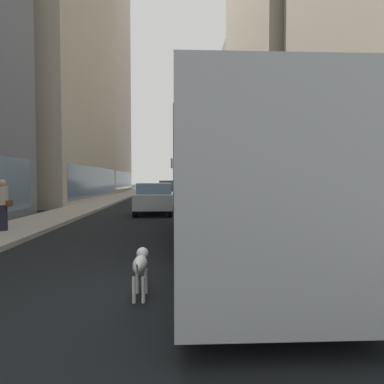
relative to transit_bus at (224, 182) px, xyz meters
name	(u,v)px	position (x,y,z in m)	size (l,w,h in m)	color
ground_plane	(177,194)	(-1.20, 31.59, -1.78)	(120.00, 120.00, 0.00)	black
sidewalk_left	(129,193)	(-6.90, 31.59, -1.70)	(2.40, 110.00, 0.15)	#ADA89E
sidewalk_right	(224,193)	(4.50, 31.59, -1.70)	(2.40, 110.00, 0.15)	gray
building_left_mid	(32,20)	(-13.10, 19.83, 13.08)	(10.31, 17.28, 29.73)	#B2A893
building_left_far	(91,75)	(-13.10, 38.90, 14.43)	(8.68, 17.32, 32.43)	#B2A893
building_right_far	(249,119)	(10.70, 46.68, 9.82)	(8.91, 23.82, 23.22)	slate
transit_bus	(224,182)	(0.00, 0.00, 0.00)	(2.78, 11.53, 3.05)	#999EA3
car_blue_hatchback	(191,190)	(0.00, 20.05, -0.95)	(1.87, 4.51, 1.62)	#4C6BB7
car_grey_wagon	(167,187)	(-2.40, 29.93, -0.96)	(1.75, 4.14, 1.62)	slate
car_yellow_taxi	(198,186)	(1.60, 36.63, -0.96)	(1.89, 4.10, 1.62)	yellow
car_silver_sedan	(155,198)	(-2.40, 9.06, -0.95)	(1.89, 4.36, 1.62)	#B7BABF
car_black_suv	(195,185)	(1.60, 43.03, -0.96)	(1.83, 4.15, 1.62)	black
box_truck	(188,180)	(0.00, 27.87, -0.11)	(2.30, 7.50, 3.05)	#A51919
dalmatian_dog	(141,264)	(-1.82, -3.58, -1.26)	(0.22, 0.96, 0.72)	white
pedestrian_with_handbag	(3,204)	(-6.97, 2.43, -0.76)	(0.45, 0.34, 1.69)	#1E1E2D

